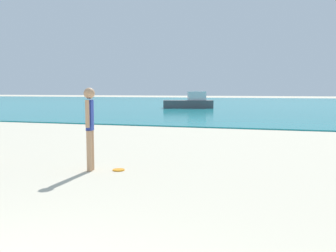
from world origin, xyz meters
The scene contains 4 objects.
water centered at (0.00, 45.05, 0.03)m, with size 160.00×60.00×0.06m, color teal.
person_standing centered at (-1.77, 5.54, 1.00)m, with size 0.23×0.40×1.76m.
frisbee centered at (-1.20, 5.71, 0.01)m, with size 0.26×0.26×0.03m, color orange.
boat_near centered at (-5.93, 31.39, 0.58)m, with size 4.61×2.76×1.49m.
Camera 1 is at (2.14, -1.58, 1.73)m, focal length 40.45 mm.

